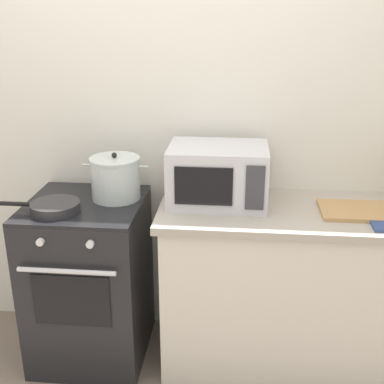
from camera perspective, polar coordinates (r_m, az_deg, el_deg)
back_wall at (r=2.80m, az=2.44°, el=7.40°), size 4.40×0.10×2.50m
lower_cabinet_right at (r=2.82m, az=14.28°, el=-11.07°), size 1.64×0.56×0.88m
countertop_right at (r=2.61m, az=15.16°, el=-2.41°), size 1.70×0.60×0.04m
stove at (r=2.86m, az=-11.54°, el=-9.78°), size 0.60×0.64×0.92m
stock_pot at (r=2.66m, az=-8.69°, el=1.58°), size 0.34×0.26×0.25m
frying_pan at (r=2.57m, az=-15.42°, el=-1.67°), size 0.44×0.24×0.05m
microwave at (r=2.57m, az=2.96°, el=1.98°), size 0.50×0.37×0.30m
cutting_board at (r=2.61m, az=18.23°, el=-2.05°), size 0.36×0.26×0.02m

